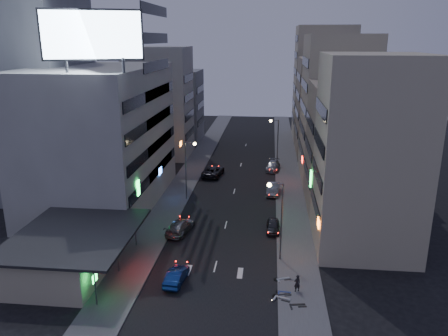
# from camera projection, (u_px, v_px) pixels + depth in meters

# --- Properties ---
(ground) EXTENTS (180.00, 180.00, 0.00)m
(ground) POSITION_uv_depth(u_px,v_px,m) (210.00, 289.00, 38.76)
(ground) COLOR black
(ground) RESTS_ON ground
(sidewalk_left) EXTENTS (4.00, 120.00, 0.12)m
(sidewalk_left) POSITION_uv_depth(u_px,v_px,m) (185.00, 181.00, 68.16)
(sidewalk_left) COLOR #4C4C4F
(sidewalk_left) RESTS_ON ground
(sidewalk_right) EXTENTS (4.00, 120.00, 0.12)m
(sidewalk_right) POSITION_uv_depth(u_px,v_px,m) (289.00, 184.00, 66.52)
(sidewalk_right) COLOR #4C4C4F
(sidewalk_right) RESTS_ON ground
(food_court) EXTENTS (11.00, 13.00, 3.88)m
(food_court) POSITION_uv_depth(u_px,v_px,m) (68.00, 251.00, 41.52)
(food_court) COLOR tan
(food_court) RESTS_ON ground
(white_building) EXTENTS (14.00, 24.00, 18.00)m
(white_building) POSITION_uv_depth(u_px,v_px,m) (101.00, 137.00, 57.00)
(white_building) COLOR #A4A4A0
(white_building) RESTS_ON ground
(grey_tower) EXTENTS (10.00, 14.00, 34.00)m
(grey_tower) POSITION_uv_depth(u_px,v_px,m) (40.00, 72.00, 58.50)
(grey_tower) COLOR gray
(grey_tower) RESTS_ON ground
(shophouse_near) EXTENTS (10.00, 11.00, 20.00)m
(shophouse_near) POSITION_uv_depth(u_px,v_px,m) (369.00, 155.00, 44.39)
(shophouse_near) COLOR tan
(shophouse_near) RESTS_ON ground
(shophouse_mid) EXTENTS (11.00, 12.00, 16.00)m
(shophouse_mid) POSITION_uv_depth(u_px,v_px,m) (352.00, 147.00, 55.87)
(shophouse_mid) COLOR gray
(shophouse_mid) RESTS_ON ground
(shophouse_far) EXTENTS (10.00, 14.00, 22.00)m
(shophouse_far) POSITION_uv_depth(u_px,v_px,m) (336.00, 108.00, 67.46)
(shophouse_far) COLOR tan
(shophouse_far) RESTS_ON ground
(far_left_a) EXTENTS (11.00, 10.00, 20.00)m
(far_left_a) POSITION_uv_depth(u_px,v_px,m) (160.00, 103.00, 80.39)
(far_left_a) COLOR #A4A4A0
(far_left_a) RESTS_ON ground
(far_left_b) EXTENTS (12.00, 10.00, 15.00)m
(far_left_b) POSITION_uv_depth(u_px,v_px,m) (173.00, 106.00, 93.54)
(far_left_b) COLOR gray
(far_left_b) RESTS_ON ground
(far_right_a) EXTENTS (11.00, 12.00, 18.00)m
(far_right_a) POSITION_uv_depth(u_px,v_px,m) (327.00, 107.00, 82.28)
(far_right_a) COLOR gray
(far_right_a) RESTS_ON ground
(far_right_b) EXTENTS (12.00, 12.00, 24.00)m
(far_right_b) POSITION_uv_depth(u_px,v_px,m) (323.00, 83.00, 94.71)
(far_right_b) COLOR tan
(far_right_b) RESTS_ON ground
(billboard) EXTENTS (9.52, 3.75, 6.20)m
(billboard) POSITION_uv_depth(u_px,v_px,m) (92.00, 35.00, 43.43)
(billboard) COLOR #595B60
(billboard) RESTS_ON white_building
(street_lamp_right_near) EXTENTS (1.60, 0.44, 8.02)m
(street_lamp_right_near) POSITION_uv_depth(u_px,v_px,m) (278.00, 210.00, 42.35)
(street_lamp_right_near) COLOR #595B60
(street_lamp_right_near) RESTS_ON sidewalk_right
(street_lamp_left) EXTENTS (1.60, 0.44, 8.02)m
(street_lamp_left) POSITION_uv_depth(u_px,v_px,m) (188.00, 162.00, 58.81)
(street_lamp_left) COLOR #595B60
(street_lamp_left) RESTS_ON sidewalk_left
(street_lamp_right_far) EXTENTS (1.60, 0.44, 8.02)m
(street_lamp_right_far) POSITION_uv_depth(u_px,v_px,m) (276.00, 136.00, 74.76)
(street_lamp_right_far) COLOR #595B60
(street_lamp_right_far) RESTS_ON sidewalk_right
(parked_car_right_near) EXTENTS (1.52, 3.76, 1.28)m
(parked_car_right_near) POSITION_uv_depth(u_px,v_px,m) (273.00, 226.00, 50.20)
(parked_car_right_near) COLOR #2B2C31
(parked_car_right_near) RESTS_ON ground
(parked_car_right_mid) EXTENTS (1.96, 4.78, 1.54)m
(parked_car_right_mid) POSITION_uv_depth(u_px,v_px,m) (273.00, 189.00, 62.25)
(parked_car_right_mid) COLOR gray
(parked_car_right_mid) RESTS_ON ground
(parked_car_left) EXTENTS (3.44, 6.11, 1.61)m
(parked_car_left) POSITION_uv_depth(u_px,v_px,m) (213.00, 171.00, 70.44)
(parked_car_left) COLOR #25252A
(parked_car_left) RESTS_ON ground
(parked_car_right_far) EXTENTS (2.59, 5.27, 1.47)m
(parked_car_right_far) POSITION_uv_depth(u_px,v_px,m) (273.00, 166.00, 73.55)
(parked_car_right_far) COLOR gray
(parked_car_right_far) RESTS_ON ground
(road_car_blue) EXTENTS (1.76, 4.15, 1.33)m
(road_car_blue) POSITION_uv_depth(u_px,v_px,m) (176.00, 276.00, 39.62)
(road_car_blue) COLOR navy
(road_car_blue) RESTS_ON ground
(road_car_silver) EXTENTS (3.02, 5.49, 1.51)m
(road_car_silver) POSITION_uv_depth(u_px,v_px,m) (180.00, 226.00, 49.85)
(road_car_silver) COLOR gray
(road_car_silver) RESTS_ON ground
(person) EXTENTS (0.68, 0.58, 1.58)m
(person) POSITION_uv_depth(u_px,v_px,m) (297.00, 283.00, 37.97)
(person) COLOR black
(person) RESTS_ON sidewalk_right
(scooter_black_a) EXTENTS (0.99, 2.08, 1.22)m
(scooter_black_a) POSITION_uv_depth(u_px,v_px,m) (305.00, 297.00, 36.25)
(scooter_black_a) COLOR black
(scooter_black_a) RESTS_ON sidewalk_right
(scooter_silver_a) EXTENTS (1.34, 2.17, 1.26)m
(scooter_silver_a) POSITION_uv_depth(u_px,v_px,m) (291.00, 293.00, 36.83)
(scooter_silver_a) COLOR #AEAFB6
(scooter_silver_a) RESTS_ON sidewalk_right
(scooter_blue) EXTENTS (0.73, 1.72, 1.02)m
(scooter_blue) POSITION_uv_depth(u_px,v_px,m) (292.00, 287.00, 37.93)
(scooter_blue) COLOR navy
(scooter_blue) RESTS_ON sidewalk_right
(scooter_black_b) EXTENTS (1.05, 1.80, 1.04)m
(scooter_black_b) POSITION_uv_depth(u_px,v_px,m) (290.00, 288.00, 37.78)
(scooter_black_b) COLOR black
(scooter_black_b) RESTS_ON sidewalk_right
(scooter_silver_b) EXTENTS (1.25, 1.96, 1.14)m
(scooter_silver_b) POSITION_uv_depth(u_px,v_px,m) (289.00, 271.00, 40.33)
(scooter_silver_b) COLOR #B4B5BC
(scooter_silver_b) RESTS_ON sidewalk_right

